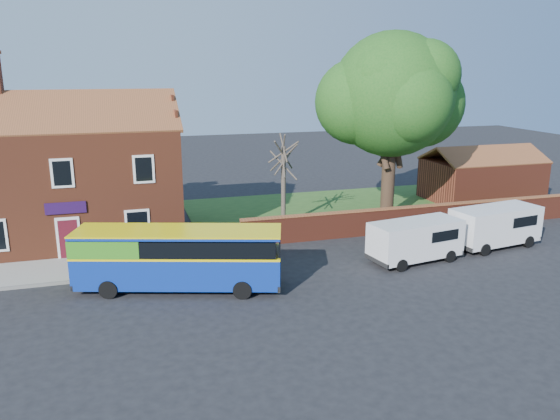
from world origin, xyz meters
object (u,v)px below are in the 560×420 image
object	(u,v)px
van_far	(495,225)
large_tree	(392,98)
bus	(172,256)
van_near	(416,239)

from	to	relation	value
van_far	large_tree	bearing A→B (deg)	104.69
bus	large_tree	bearing A→B (deg)	45.79
bus	van_near	size ratio (longest dim) A/B	1.84
bus	large_tree	size ratio (longest dim) A/B	0.78
van_near	van_far	distance (m)	5.57
van_near	van_far	world-z (taller)	van_far
bus	large_tree	distance (m)	18.04
van_far	van_near	bearing A→B (deg)	-179.50
van_far	large_tree	world-z (taller)	large_tree
bus	van_near	bearing A→B (deg)	17.84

